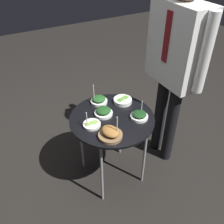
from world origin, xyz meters
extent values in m
plane|color=black|center=(0.00, 0.00, 0.00)|extent=(8.00, 8.00, 0.00)
cylinder|color=black|center=(0.00, 0.00, 0.62)|extent=(0.63, 0.63, 0.02)
cylinder|color=gray|center=(0.19, -0.19, 0.31)|extent=(0.02, 0.02, 0.61)
cylinder|color=gray|center=(-0.19, -0.19, 0.31)|extent=(0.02, 0.02, 0.61)
cylinder|color=gray|center=(0.19, 0.19, 0.31)|extent=(0.02, 0.02, 0.61)
cylinder|color=gray|center=(-0.19, 0.19, 0.31)|extent=(0.02, 0.02, 0.61)
cylinder|color=white|center=(0.10, 0.17, 0.64)|extent=(0.13, 0.13, 0.02)
ellipsoid|color=#143816|center=(0.10, 0.17, 0.67)|extent=(0.10, 0.10, 0.03)
cylinder|color=silver|center=(0.08, 0.20, 0.70)|extent=(0.01, 0.01, 0.13)
cylinder|color=silver|center=(0.01, -0.17, 0.64)|extent=(0.12, 0.12, 0.02)
ellipsoid|color=#7AA847|center=(0.03, -0.17, 0.66)|extent=(0.01, 0.11, 0.01)
ellipsoid|color=#7AA847|center=(0.01, -0.17, 0.66)|extent=(0.01, 0.11, 0.01)
ellipsoid|color=#7AA847|center=(0.00, -0.17, 0.66)|extent=(0.01, 0.11, 0.01)
cylinder|color=silver|center=(0.01, -0.20, 0.70)|extent=(0.01, 0.01, 0.13)
cylinder|color=white|center=(-0.06, -0.04, 0.64)|extent=(0.14, 0.14, 0.02)
ellipsoid|color=#194219|center=(-0.06, -0.04, 0.67)|extent=(0.11, 0.11, 0.04)
cylinder|color=brown|center=(0.18, -0.11, 0.64)|extent=(0.16, 0.16, 0.02)
ellipsoid|color=#93602D|center=(0.18, -0.11, 0.68)|extent=(0.15, 0.13, 0.05)
cylinder|color=silver|center=(0.21, -0.08, 0.72)|extent=(0.01, 0.01, 0.18)
cylinder|color=white|center=(-0.13, 0.17, 0.65)|extent=(0.14, 0.14, 0.03)
ellipsoid|color=#5B8938|center=(-0.11, 0.17, 0.67)|extent=(0.04, 0.12, 0.01)
ellipsoid|color=#5B8938|center=(-0.12, 0.17, 0.67)|extent=(0.04, 0.12, 0.01)
ellipsoid|color=#5B8938|center=(-0.13, 0.17, 0.67)|extent=(0.04, 0.12, 0.01)
ellipsoid|color=#5B8938|center=(-0.14, 0.16, 0.67)|extent=(0.04, 0.12, 0.01)
cylinder|color=white|center=(-0.21, 0.00, 0.64)|extent=(0.13, 0.13, 0.02)
ellipsoid|color=#1E4C1E|center=(-0.21, 0.00, 0.67)|extent=(0.11, 0.11, 0.03)
cylinder|color=silver|center=(-0.22, -0.04, 0.72)|extent=(0.01, 0.01, 0.17)
cylinder|color=black|center=(-0.09, 0.54, 0.39)|extent=(0.10, 0.10, 0.78)
cylinder|color=black|center=(0.07, 0.54, 0.39)|extent=(0.10, 0.10, 0.78)
cube|color=silver|center=(-0.01, 0.54, 1.08)|extent=(0.44, 0.21, 0.59)
cube|color=maroon|center=(-0.01, 0.43, 1.15)|extent=(0.05, 0.01, 0.35)
cylinder|color=silver|center=(-0.27, 0.54, 1.10)|extent=(0.07, 0.07, 0.54)
cylinder|color=silver|center=(0.24, 0.54, 1.10)|extent=(0.07, 0.07, 0.54)
camera|label=1|loc=(1.25, -0.69, 1.77)|focal=40.00mm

